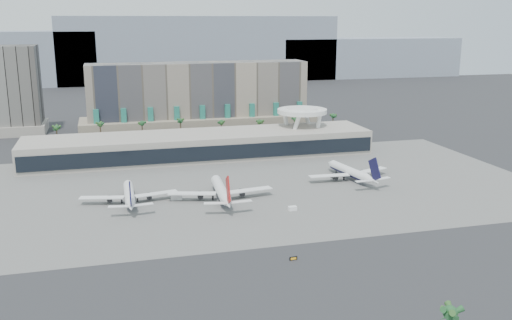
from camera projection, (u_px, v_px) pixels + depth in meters
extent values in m
plane|color=#232326|center=(259.00, 236.00, 181.06)|extent=(900.00, 900.00, 0.00)
cube|color=#5B5B59|center=(224.00, 188.00, 232.63)|extent=(260.00, 130.00, 0.06)
cube|color=gray|center=(200.00, 49.00, 628.41)|extent=(300.00, 60.00, 70.00)
cube|color=gray|center=(365.00, 57.00, 681.50)|extent=(220.00, 60.00, 45.00)
cube|color=gray|center=(199.00, 98.00, 342.62)|extent=(130.00, 22.00, 42.00)
cube|color=tan|center=(200.00, 124.00, 344.59)|extent=(140.00, 30.00, 10.00)
cube|color=#217463|center=(97.00, 125.00, 319.22)|extent=(3.00, 2.00, 18.00)
cube|color=#217463|center=(124.00, 124.00, 322.98)|extent=(3.00, 2.00, 18.00)
cube|color=#217463|center=(151.00, 123.00, 326.74)|extent=(3.00, 2.00, 18.00)
cube|color=#217463|center=(177.00, 122.00, 330.49)|extent=(3.00, 2.00, 18.00)
cube|color=#217463|center=(203.00, 121.00, 334.25)|extent=(3.00, 2.00, 18.00)
cube|color=#217463|center=(228.00, 119.00, 338.01)|extent=(3.00, 2.00, 18.00)
cube|color=#217463|center=(252.00, 118.00, 341.76)|extent=(3.00, 2.00, 18.00)
cube|color=#217463|center=(276.00, 117.00, 345.52)|extent=(3.00, 2.00, 18.00)
cube|color=#217463|center=(299.00, 116.00, 349.28)|extent=(3.00, 2.00, 18.00)
cube|color=black|center=(17.00, 90.00, 338.56)|extent=(26.00, 26.00, 52.00)
cube|color=#B8ADA1|center=(21.00, 128.00, 344.10)|extent=(30.00, 30.00, 6.00)
cube|color=#B8ADA1|center=(201.00, 145.00, 282.77)|extent=(170.00, 32.00, 12.00)
cube|color=black|center=(207.00, 154.00, 267.69)|extent=(168.00, 0.60, 7.00)
cube|color=black|center=(201.00, 131.00, 281.02)|extent=(170.00, 12.00, 2.50)
cylinder|color=white|center=(309.00, 125.00, 308.53)|extent=(6.98, 6.99, 21.89)
cylinder|color=white|center=(287.00, 126.00, 305.34)|extent=(6.98, 6.99, 21.89)
cylinder|color=white|center=(294.00, 131.00, 293.40)|extent=(6.98, 6.99, 21.89)
cylinder|color=white|center=(317.00, 130.00, 296.59)|extent=(6.98, 6.99, 21.89)
cylinder|color=white|center=(302.00, 111.00, 298.80)|extent=(26.00, 26.00, 2.20)
cylinder|color=white|center=(302.00, 109.00, 298.49)|extent=(16.00, 16.00, 1.20)
cylinder|color=brown|center=(57.00, 139.00, 298.06)|extent=(0.70, 0.70, 12.00)
sphere|color=#205128|center=(57.00, 128.00, 296.69)|extent=(2.80, 2.80, 2.80)
cylinder|color=brown|center=(101.00, 137.00, 303.57)|extent=(0.70, 0.70, 12.00)
sphere|color=#205128|center=(100.00, 126.00, 302.20)|extent=(2.80, 2.80, 2.80)
cylinder|color=brown|center=(143.00, 135.00, 309.08)|extent=(0.70, 0.70, 12.00)
sphere|color=#205128|center=(142.00, 124.00, 307.71)|extent=(2.80, 2.80, 2.80)
cylinder|color=brown|center=(181.00, 133.00, 314.34)|extent=(0.70, 0.70, 12.00)
sphere|color=#205128|center=(181.00, 122.00, 312.96)|extent=(2.80, 2.80, 2.80)
cylinder|color=brown|center=(222.00, 131.00, 320.10)|extent=(0.70, 0.70, 12.00)
sphere|color=#205128|center=(222.00, 121.00, 318.72)|extent=(2.80, 2.80, 2.80)
cylinder|color=brown|center=(260.00, 129.00, 325.61)|extent=(0.70, 0.70, 12.00)
sphere|color=#205128|center=(260.00, 119.00, 324.23)|extent=(2.80, 2.80, 2.80)
cylinder|color=brown|center=(296.00, 127.00, 331.11)|extent=(0.70, 0.70, 12.00)
sphere|color=#205128|center=(297.00, 117.00, 329.74)|extent=(2.80, 2.80, 2.80)
cylinder|color=brown|center=(333.00, 125.00, 336.87)|extent=(0.70, 0.70, 12.00)
sphere|color=#205128|center=(334.00, 116.00, 335.50)|extent=(2.80, 2.80, 2.80)
cylinder|color=white|center=(129.00, 193.00, 213.97)|extent=(3.93, 24.78, 3.63)
cylinder|color=#100F33|center=(129.00, 194.00, 214.00)|extent=(3.85, 24.28, 3.55)
cone|color=white|center=(128.00, 183.00, 227.31)|extent=(3.68, 4.12, 3.63)
cone|color=white|center=(131.00, 206.00, 198.86)|extent=(3.73, 8.20, 3.63)
cube|color=white|center=(102.00, 198.00, 210.86)|extent=(16.72, 7.13, 0.32)
cube|color=white|center=(156.00, 194.00, 215.63)|extent=(16.71, 6.75, 0.32)
cylinder|color=black|center=(110.00, 199.00, 212.16)|extent=(2.04, 3.65, 1.99)
cylinder|color=black|center=(149.00, 196.00, 215.62)|extent=(2.04, 3.65, 1.99)
cube|color=#100F33|center=(130.00, 194.00, 196.44)|extent=(0.56, 8.24, 9.55)
cube|color=white|center=(119.00, 206.00, 196.92)|extent=(7.47, 3.07, 0.23)
cube|color=white|center=(143.00, 205.00, 198.87)|extent=(7.45, 2.90, 0.23)
cylinder|color=black|center=(129.00, 193.00, 223.65)|extent=(0.45, 0.45, 1.45)
cylinder|color=black|center=(122.00, 201.00, 213.03)|extent=(0.63, 0.63, 1.45)
cylinder|color=black|center=(137.00, 200.00, 214.42)|extent=(0.63, 0.63, 1.45)
cylinder|color=white|center=(221.00, 189.00, 217.84)|extent=(5.63, 27.49, 4.00)
cylinder|color=#100F33|center=(221.00, 190.00, 217.87)|extent=(5.52, 26.94, 3.92)
cone|color=white|center=(215.00, 179.00, 232.72)|extent=(4.27, 4.74, 4.00)
cone|color=white|center=(228.00, 203.00, 200.97)|extent=(4.54, 9.23, 4.00)
cube|color=white|center=(192.00, 193.00, 214.90)|extent=(18.43, 8.65, 0.35)
cube|color=white|center=(249.00, 190.00, 219.16)|extent=(18.41, 6.64, 0.35)
cylinder|color=black|center=(200.00, 195.00, 216.19)|extent=(2.44, 4.13, 2.20)
cylinder|color=black|center=(241.00, 193.00, 219.30)|extent=(2.44, 4.13, 2.20)
cube|color=#9F1412|center=(228.00, 190.00, 198.29)|extent=(1.04, 9.10, 10.54)
cube|color=white|center=(215.00, 203.00, 199.03)|extent=(8.28, 3.75, 0.25)
cube|color=white|center=(241.00, 202.00, 200.77)|extent=(8.16, 2.83, 0.25)
cylinder|color=black|center=(217.00, 189.00, 228.64)|extent=(0.50, 0.50, 1.60)
cylinder|color=black|center=(213.00, 198.00, 216.94)|extent=(0.70, 0.70, 1.60)
cylinder|color=black|center=(229.00, 197.00, 218.18)|extent=(0.70, 0.70, 1.60)
cylinder|color=white|center=(349.00, 171.00, 244.75)|extent=(7.89, 26.22, 3.81)
cylinder|color=#100F33|center=(349.00, 171.00, 244.78)|extent=(7.74, 25.70, 3.73)
cone|color=white|center=(331.00, 163.00, 257.93)|extent=(4.44, 4.83, 3.81)
cone|color=white|center=(372.00, 180.00, 229.81)|extent=(5.12, 9.06, 3.81)
cube|color=white|center=(329.00, 176.00, 239.89)|extent=(17.29, 4.64, 0.33)
cube|color=white|center=(370.00, 170.00, 248.19)|extent=(17.34, 9.73, 0.33)
cylinder|color=black|center=(334.00, 177.00, 241.67)|extent=(2.67, 4.09, 2.09)
cylinder|color=black|center=(364.00, 173.00, 247.71)|extent=(2.67, 4.09, 2.09)
cube|color=#100F33|center=(375.00, 169.00, 227.36)|extent=(1.85, 8.60, 10.02)
cube|color=white|center=(364.00, 181.00, 227.16)|extent=(7.65, 2.25, 0.24)
cube|color=white|center=(382.00, 179.00, 230.56)|extent=(7.89, 4.25, 0.24)
cylinder|color=black|center=(336.00, 172.00, 254.35)|extent=(0.48, 0.48, 1.52)
cylinder|color=black|center=(344.00, 178.00, 243.34)|extent=(0.67, 0.67, 1.52)
cylinder|color=black|center=(356.00, 177.00, 245.75)|extent=(0.67, 0.67, 1.52)
cube|color=silver|center=(177.00, 197.00, 217.05)|extent=(4.56, 2.88, 2.07)
cube|color=white|center=(292.00, 208.00, 204.85)|extent=(3.05, 1.80, 1.54)
cube|color=black|center=(293.00, 258.00, 162.64)|extent=(2.37, 0.56, 1.07)
cube|color=orange|center=(294.00, 259.00, 162.46)|extent=(1.71, 0.23, 0.64)
cylinder|color=black|center=(290.00, 259.00, 162.48)|extent=(0.13, 0.13, 0.64)
cylinder|color=black|center=(296.00, 259.00, 162.90)|extent=(0.13, 0.13, 0.64)
sphere|color=#205128|center=(450.00, 313.00, 108.46)|extent=(2.80, 2.80, 2.80)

